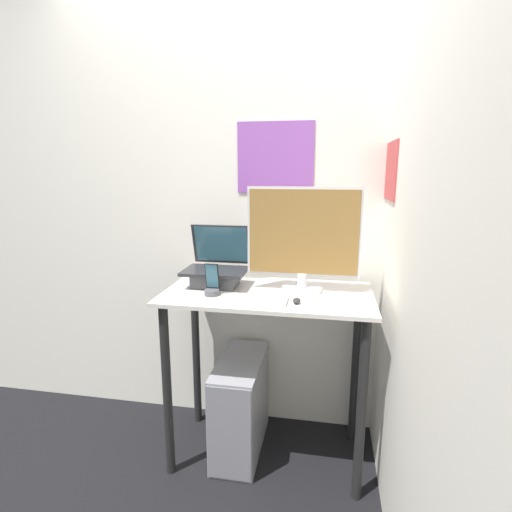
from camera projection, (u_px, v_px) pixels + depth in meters
The scene contains 10 objects.
ground_plane at pixel (258, 492), 1.91m from camera, with size 12.00×12.00×0.00m, color black.
wall_back at pixel (278, 208), 2.23m from camera, with size 6.00×0.06×2.60m.
wall_side_right at pixel (412, 226), 1.53m from camera, with size 0.06×6.00×2.60m.
desk at pixel (267, 328), 2.01m from camera, with size 1.02×0.54×0.92m.
laptop at pixel (216, 270), 2.08m from camera, with size 0.32×0.28×0.30m.
monitor at pixel (303, 241), 1.94m from camera, with size 0.55×0.20×0.51m.
keyboard at pixel (260, 300), 1.83m from camera, with size 0.26×0.13×0.02m.
mouse at pixel (297, 301), 1.80m from camera, with size 0.03×0.06×0.02m.
cell_phone at pixel (212, 287), 1.92m from camera, with size 0.07×0.07×0.16m.
computer_tower at pixel (240, 405), 2.16m from camera, with size 0.23×0.52×0.52m.
Camera 1 is at (0.28, -1.60, 1.51)m, focal length 28.00 mm.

